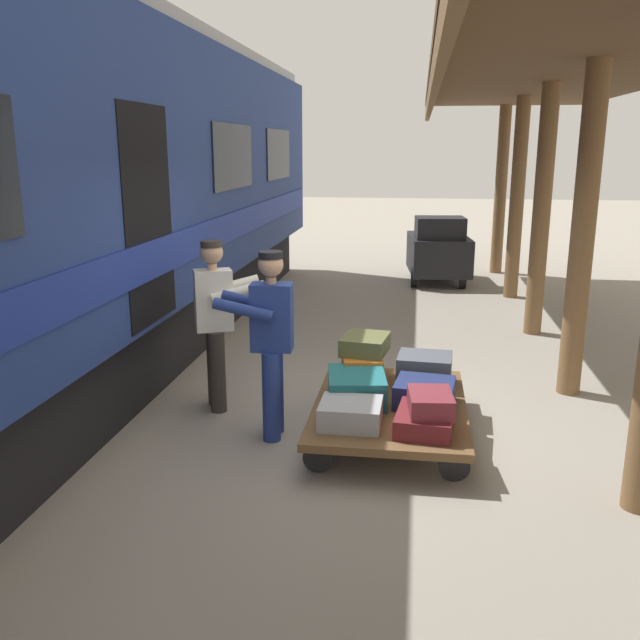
{
  "coord_description": "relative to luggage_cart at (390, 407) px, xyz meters",
  "views": [
    {
      "loc": [
        -0.46,
        5.98,
        2.57
      ],
      "look_at": [
        0.32,
        0.49,
        1.15
      ],
      "focal_mm": 37.96,
      "sensor_mm": 36.0,
      "label": 1
    }
  ],
  "objects": [
    {
      "name": "ground_plane",
      "position": [
        0.28,
        -0.19,
        -0.27
      ],
      "size": [
        60.0,
        60.0,
        0.0
      ],
      "primitive_type": "plane",
      "color": "gray"
    },
    {
      "name": "platform_canopy",
      "position": [
        -1.8,
        -0.19,
        2.95
      ],
      "size": [
        3.2,
        17.86,
        3.56
      ],
      "color": "brown",
      "rests_on": "ground_plane"
    },
    {
      "name": "luggage_cart",
      "position": [
        0.0,
        0.0,
        0.0
      ],
      "size": [
        1.36,
        1.99,
        0.32
      ],
      "color": "brown",
      "rests_on": "ground_plane"
    },
    {
      "name": "suitcase_maroon_trunk",
      "position": [
        -0.31,
        0.55,
        0.13
      ],
      "size": [
        0.51,
        0.66,
        0.16
      ],
      "primitive_type": "cube",
      "rotation": [
        0.0,
        0.0,
        -0.11
      ],
      "color": "maroon",
      "rests_on": "luggage_cart"
    },
    {
      "name": "suitcase_slate_roller",
      "position": [
        -0.31,
        -0.55,
        0.19
      ],
      "size": [
        0.55,
        0.48,
        0.3
      ],
      "primitive_type": "cube",
      "rotation": [
        0.0,
        0.0,
        -0.07
      ],
      "color": "#4C515B",
      "rests_on": "luggage_cart"
    },
    {
      "name": "suitcase_gray_aluminum",
      "position": [
        0.31,
        0.55,
        0.14
      ],
      "size": [
        0.51,
        0.47,
        0.2
      ],
      "primitive_type": "cube",
      "rotation": [
        0.0,
        0.0,
        -0.01
      ],
      "color": "#9EA0A5",
      "rests_on": "luggage_cart"
    },
    {
      "name": "suitcase_navy_fabric",
      "position": [
        -0.31,
        0.0,
        0.16
      ],
      "size": [
        0.57,
        0.55,
        0.22
      ],
      "primitive_type": "cube",
      "rotation": [
        0.0,
        0.0,
        -0.13
      ],
      "color": "navy",
      "rests_on": "luggage_cart"
    },
    {
      "name": "suitcase_orange_carryall",
      "position": [
        0.31,
        -0.55,
        0.19
      ],
      "size": [
        0.47,
        0.68,
        0.29
      ],
      "primitive_type": "cube",
      "rotation": [
        0.0,
        0.0,
        0.15
      ],
      "color": "#CC6B23",
      "rests_on": "luggage_cart"
    },
    {
      "name": "suitcase_teal_softside",
      "position": [
        0.31,
        0.0,
        0.18
      ],
      "size": [
        0.59,
        0.69,
        0.26
      ],
      "primitive_type": "cube",
      "rotation": [
        0.0,
        0.0,
        0.14
      ],
      "color": "#1E666B",
      "rests_on": "luggage_cart"
    },
    {
      "name": "suitcase_olive_duffel",
      "position": [
        0.27,
        -0.58,
        0.42
      ],
      "size": [
        0.49,
        0.56,
        0.17
      ],
      "primitive_type": "cube",
      "rotation": [
        0.0,
        0.0,
        -0.15
      ],
      "color": "brown",
      "rests_on": "suitcase_orange_carryall"
    },
    {
      "name": "suitcase_burgundy_valise",
      "position": [
        -0.34,
        0.58,
        0.29
      ],
      "size": [
        0.39,
        0.49,
        0.17
      ],
      "primitive_type": "cube",
      "rotation": [
        0.0,
        0.0,
        0.1
      ],
      "color": "maroon",
      "rests_on": "suitcase_maroon_trunk"
    },
    {
      "name": "porter_in_overalls",
      "position": [
        1.07,
        0.15,
        0.65
      ],
      "size": [
        0.68,
        0.45,
        1.7
      ],
      "color": "navy",
      "rests_on": "ground_plane"
    },
    {
      "name": "porter_by_door",
      "position": [
        1.74,
        -0.45,
        0.65
      ],
      "size": [
        0.74,
        0.6,
        1.7
      ],
      "color": "#332D28",
      "rests_on": "ground_plane"
    },
    {
      "name": "baggage_tug",
      "position": [
        -0.61,
        -7.44,
        0.35
      ],
      "size": [
        1.26,
        1.8,
        1.3
      ],
      "color": "black",
      "rests_on": "ground_plane"
    }
  ]
}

